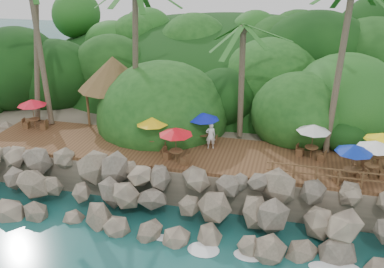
# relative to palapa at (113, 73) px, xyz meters

# --- Properties ---
(ground) EXTENTS (140.00, 140.00, 0.00)m
(ground) POSITION_rel_palapa_xyz_m (6.40, -9.62, -5.79)
(ground) COLOR #19514F
(ground) RESTS_ON ground
(land_base) EXTENTS (32.00, 25.20, 2.10)m
(land_base) POSITION_rel_palapa_xyz_m (6.40, 6.38, -4.74)
(land_base) COLOR gray
(land_base) RESTS_ON ground
(jungle_hill) EXTENTS (44.80, 28.00, 15.40)m
(jungle_hill) POSITION_rel_palapa_xyz_m (6.40, 13.88, -5.79)
(jungle_hill) COLOR #143811
(jungle_hill) RESTS_ON ground
(seawall) EXTENTS (29.00, 4.00, 2.30)m
(seawall) POSITION_rel_palapa_xyz_m (6.40, -7.62, -4.64)
(seawall) COLOR gray
(seawall) RESTS_ON ground
(terrace) EXTENTS (26.00, 5.00, 0.20)m
(terrace) POSITION_rel_palapa_xyz_m (6.40, -3.62, -3.59)
(terrace) COLOR brown
(terrace) RESTS_ON land_base
(jungle_foliage) EXTENTS (44.00, 16.00, 12.00)m
(jungle_foliage) POSITION_rel_palapa_xyz_m (6.40, 5.38, -5.79)
(jungle_foliage) COLOR #143811
(jungle_foliage) RESTS_ON ground
(foam_line) EXTENTS (25.20, 0.80, 0.06)m
(foam_line) POSITION_rel_palapa_xyz_m (6.40, -9.32, -5.76)
(foam_line) COLOR white
(foam_line) RESTS_ON ground
(palapa) EXTENTS (4.93, 4.93, 4.60)m
(palapa) POSITION_rel_palapa_xyz_m (0.00, 0.00, 0.00)
(palapa) COLOR brown
(palapa) RESTS_ON ground
(dining_clusters) EXTENTS (23.46, 4.63, 2.08)m
(dining_clusters) POSITION_rel_palapa_xyz_m (8.53, -3.67, -1.77)
(dining_clusters) COLOR brown
(dining_clusters) RESTS_ON terrace
(railing) EXTENTS (8.30, 0.10, 1.00)m
(railing) POSITION_rel_palapa_xyz_m (15.13, -5.97, -2.88)
(railing) COLOR brown
(railing) RESTS_ON terrace
(waiter) EXTENTS (0.69, 0.55, 1.65)m
(waiter) POSITION_rel_palapa_xyz_m (7.39, -2.96, -2.67)
(waiter) COLOR white
(waiter) RESTS_ON terrace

